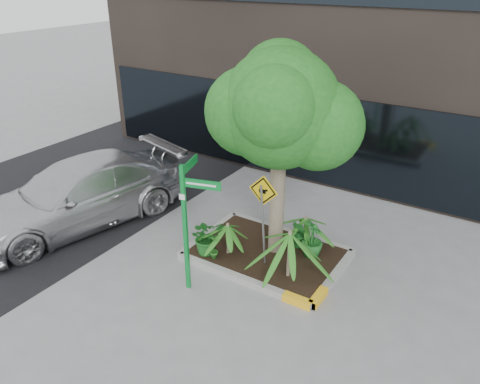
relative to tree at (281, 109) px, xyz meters
The scene contains 14 objects.
ground 3.43m from the tree, 121.59° to the right, with size 80.00×80.00×0.00m, color gray.
asphalt_road 7.61m from the tree, behind, with size 7.00×80.00×0.01m, color black.
planter 3.28m from the tree, 108.58° to the right, with size 3.35×2.36×0.15m.
tree is the anchor object (origin of this frame).
palm_front 2.45m from the tree, 47.03° to the right, with size 1.20×1.20×1.34m.
palm_left 2.75m from the tree, 138.81° to the right, with size 0.83×0.83×0.92m.
palm_back 2.65m from the tree, 48.15° to the left, with size 0.81×0.81×0.90m.
parked_car 5.65m from the tree, 164.76° to the right, with size 2.22×5.46×1.59m, color silver.
shrub_a 3.20m from the tree, 141.78° to the right, with size 0.74×0.74×0.83m, color #1C621F.
shrub_b 2.93m from the tree, 12.71° to the left, with size 0.46×0.46×0.83m, color #1E6422.
shrub_c 3.25m from the tree, 131.70° to the right, with size 0.31×0.31×0.60m, color #2B6F22.
shrub_d 2.92m from the tree, 38.17° to the left, with size 0.38×0.38×0.70m, color #1D6523.
street_sign_post 2.73m from the tree, 114.36° to the right, with size 0.93×0.78×2.69m.
cattle_sign 1.96m from the tree, 83.98° to the right, with size 0.65×0.27×2.10m.
Camera 1 is at (4.41, -7.46, 5.90)m, focal length 35.00 mm.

